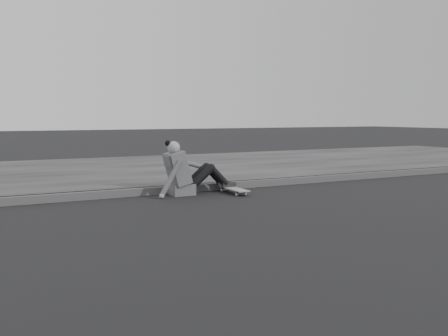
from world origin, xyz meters
name	(u,v)px	position (x,y,z in m)	size (l,w,h in m)	color
ground	(270,221)	(0.00, 0.00, 0.00)	(80.00, 80.00, 0.00)	black
curb	(187,188)	(0.00, 2.58, 0.06)	(24.00, 0.16, 0.12)	#454545
sidewalk	(133,171)	(0.00, 5.60, 0.06)	(24.00, 6.00, 0.12)	#323232
skateboard	(233,189)	(0.61, 2.09, 0.07)	(0.20, 0.78, 0.09)	#A2A29D
seated_woman	(185,172)	(-0.12, 2.33, 0.36)	(1.38, 0.46, 0.88)	#535355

